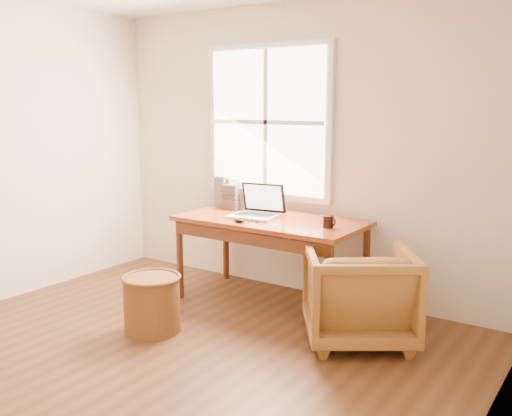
{
  "coord_description": "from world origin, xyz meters",
  "views": [
    {
      "loc": [
        2.57,
        -2.22,
        1.72
      ],
      "look_at": [
        -0.05,
        1.65,
        0.86
      ],
      "focal_mm": 40.0,
      "sensor_mm": 36.0,
      "label": 1
    }
  ],
  "objects_px": {
    "wicker_stool": "(152,304)",
    "cd_stack_a": "(231,193)",
    "laptop": "(252,202)",
    "coffee_mug": "(328,222)",
    "desk": "(271,221)",
    "armchair": "(359,295)"
  },
  "relations": [
    {
      "from": "wicker_stool",
      "to": "cd_stack_a",
      "type": "distance_m",
      "value": 1.5
    },
    {
      "from": "wicker_stool",
      "to": "laptop",
      "type": "bearing_deg",
      "value": 75.36
    },
    {
      "from": "wicker_stool",
      "to": "coffee_mug",
      "type": "height_order",
      "value": "coffee_mug"
    },
    {
      "from": "coffee_mug",
      "to": "wicker_stool",
      "type": "bearing_deg",
      "value": -128.02
    },
    {
      "from": "laptop",
      "to": "coffee_mug",
      "type": "relative_size",
      "value": 3.96
    },
    {
      "from": "armchair",
      "to": "laptop",
      "type": "height_order",
      "value": "laptop"
    },
    {
      "from": "laptop",
      "to": "cd_stack_a",
      "type": "distance_m",
      "value": 0.59
    },
    {
      "from": "desk",
      "to": "cd_stack_a",
      "type": "relative_size",
      "value": 5.99
    },
    {
      "from": "desk",
      "to": "wicker_stool",
      "type": "relative_size",
      "value": 3.78
    },
    {
      "from": "wicker_stool",
      "to": "coffee_mug",
      "type": "bearing_deg",
      "value": 45.46
    },
    {
      "from": "laptop",
      "to": "coffee_mug",
      "type": "distance_m",
      "value": 0.73
    },
    {
      "from": "desk",
      "to": "armchair",
      "type": "height_order",
      "value": "desk"
    },
    {
      "from": "desk",
      "to": "wicker_stool",
      "type": "height_order",
      "value": "desk"
    },
    {
      "from": "desk",
      "to": "laptop",
      "type": "bearing_deg",
      "value": -158.28
    },
    {
      "from": "desk",
      "to": "armchair",
      "type": "distance_m",
      "value": 1.1
    },
    {
      "from": "coffee_mug",
      "to": "cd_stack_a",
      "type": "height_order",
      "value": "cd_stack_a"
    },
    {
      "from": "cd_stack_a",
      "to": "wicker_stool",
      "type": "bearing_deg",
      "value": -80.41
    },
    {
      "from": "coffee_mug",
      "to": "laptop",
      "type": "bearing_deg",
      "value": -172.77
    },
    {
      "from": "armchair",
      "to": "coffee_mug",
      "type": "height_order",
      "value": "coffee_mug"
    },
    {
      "from": "coffee_mug",
      "to": "armchair",
      "type": "bearing_deg",
      "value": -28.42
    },
    {
      "from": "desk",
      "to": "armchair",
      "type": "bearing_deg",
      "value": -18.8
    },
    {
      "from": "laptop",
      "to": "coffee_mug",
      "type": "bearing_deg",
      "value": -7.55
    }
  ]
}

